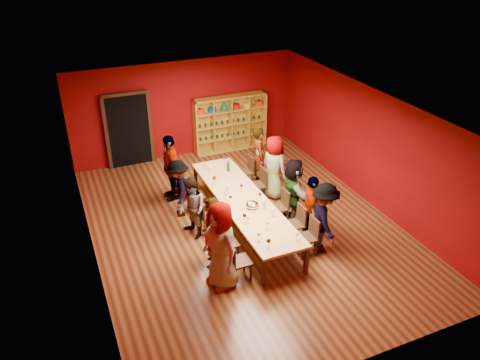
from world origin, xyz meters
The scene contains 47 objects.
room_shell centered at (0.00, 0.00, 1.50)m, with size 7.10×9.10×3.04m.
tasting_table centered at (0.00, 0.00, 0.70)m, with size 1.10×4.50×0.75m.
doorway centered at (-1.80, 4.43, 1.12)m, with size 1.40×0.17×2.30m.
shelving_unit centered at (1.40, 4.32, 0.98)m, with size 2.40×0.40×1.80m.
chair_person_left_0 centered at (-0.91, -1.75, 0.50)m, with size 0.42×0.42×0.89m.
person_left_0 centered at (-1.23, -1.75, 0.95)m, with size 0.93×0.51×1.90m, color #5583B0.
chair_person_left_1 centered at (-0.91, -1.07, 0.50)m, with size 0.42×0.42×0.89m.
person_left_1 centered at (-1.21, -1.07, 0.82)m, with size 0.59×0.43×1.63m, color #4F4F54.
chair_person_left_2 centered at (-0.91, 0.08, 0.50)m, with size 0.42×0.42×0.89m.
person_left_2 centered at (-1.25, 0.08, 0.75)m, with size 0.73×0.40×1.51m, color pink.
chair_person_left_3 centered at (-0.91, 1.10, 0.50)m, with size 0.42×0.42×0.89m.
person_left_3 centered at (-1.27, 1.10, 0.75)m, with size 0.97×0.40×1.50m, color #454449.
chair_person_left_4 centered at (-0.91, 2.00, 0.50)m, with size 0.42×0.42×0.89m.
person_left_4 centered at (-1.21, 2.00, 0.91)m, with size 1.06×0.48×1.81m, color #48474C.
chair_person_right_0 centered at (0.91, -1.56, 0.50)m, with size 0.42×0.42×0.89m.
person_right_0 centered at (1.24, -1.56, 0.84)m, with size 1.08×0.45×1.68m, color #5776B3.
chair_person_right_1 centered at (0.91, -1.01, 0.50)m, with size 0.42×0.42×0.89m.
person_right_1 centered at (1.26, -1.01, 0.79)m, with size 0.93×0.42×1.58m, color #141537.
chair_person_right_2 centered at (0.91, -0.21, 0.50)m, with size 0.42×0.42×0.89m.
person_right_2 centered at (1.22, -0.21, 0.83)m, with size 1.53×0.44×1.66m, color #4C4C51.
chair_person_right_3 centered at (0.91, 1.01, 0.50)m, with size 0.42×0.42×0.89m.
person_right_3 centered at (1.31, 1.01, 0.87)m, with size 0.85×0.47×1.75m, color #49494D.
chair_person_right_4 centered at (0.91, 1.83, 0.50)m, with size 0.42×0.42×0.89m.
person_right_4 centered at (1.27, 1.83, 0.84)m, with size 0.61×0.45×1.69m, color #5F90C4.
wine_glass_0 centered at (0.12, 0.38, 0.89)m, with size 0.08×0.08×0.19m.
wine_glass_1 centered at (-0.30, -0.96, 0.88)m, with size 0.07×0.07×0.18m.
wine_glass_2 centered at (0.35, -1.94, 0.89)m, with size 0.08×0.08×0.19m.
wine_glass_3 centered at (-0.37, -1.65, 0.91)m, with size 0.09×0.09×0.22m.
wine_glass_4 centered at (-0.36, -0.89, 0.91)m, with size 0.09×0.09×0.22m.
wine_glass_5 centered at (0.35, 1.97, 0.89)m, with size 0.08×0.08×0.19m.
wine_glass_6 centered at (-0.33, -0.01, 0.88)m, with size 0.07×0.07×0.18m.
wine_glass_7 centered at (0.35, -0.16, 0.88)m, with size 0.07×0.07×0.19m.
wine_glass_8 centered at (0.30, 1.80, 0.89)m, with size 0.08×0.08×0.19m.
wine_glass_9 centered at (-0.37, 0.98, 0.91)m, with size 0.09×0.09×0.22m.
wine_glass_10 centered at (-0.17, 1.22, 0.88)m, with size 0.07×0.07×0.18m.
wine_glass_11 centered at (0.31, -0.94, 0.89)m, with size 0.08×0.08×0.19m.
wine_glass_12 centered at (-0.03, -1.33, 0.90)m, with size 0.08×0.08×0.21m.
wine_glass_13 centered at (-0.28, 1.80, 0.91)m, with size 0.09×0.09×0.22m.
wine_glass_14 centered at (-0.02, -0.52, 0.90)m, with size 0.09×0.09×0.21m.
wine_glass_15 centered at (-0.36, 0.14, 0.89)m, with size 0.08×0.08×0.20m.
wine_glass_16 centered at (-0.26, 1.61, 0.89)m, with size 0.08×0.08×0.20m.
wine_glass_17 centered at (-0.29, -1.94, 0.90)m, with size 0.09×0.09×0.21m.
wine_glass_18 centered at (0.32, -0.91, 0.90)m, with size 0.09×0.09×0.21m.
spittoon_bowl centered at (0.04, -0.42, 0.82)m, with size 0.31×0.31×0.17m, color silver.
carafe_a centered at (-0.25, 0.36, 0.88)m, with size 0.11×0.11×0.28m.
carafe_b centered at (0.27, -0.56, 0.87)m, with size 0.13×0.13×0.26m.
wine_bottle centered at (0.21, 1.48, 0.87)m, with size 0.10×0.10×0.33m.
Camera 1 is at (-3.81, -8.73, 6.46)m, focal length 35.00 mm.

